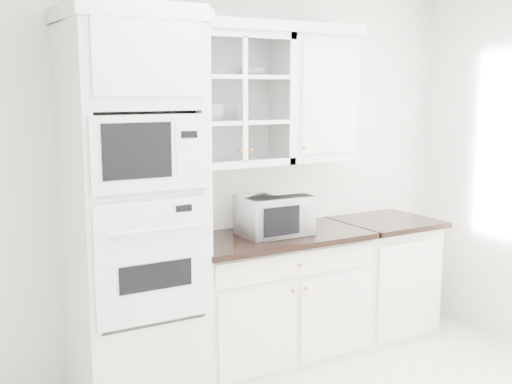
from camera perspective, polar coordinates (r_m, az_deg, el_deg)
room_shell at (r=3.40m, az=6.77°, el=6.70°), size 4.00×3.50×2.70m
oven_column at (r=3.99m, az=-10.80°, el=-1.44°), size 0.76×0.68×2.40m
base_cabinet_run at (r=4.63m, az=1.61°, el=-9.22°), size 1.32×0.67×0.92m
extra_base_cabinet at (r=5.20m, az=11.10°, el=-7.31°), size 0.72×0.67×0.92m
upper_cabinet_glass at (r=4.39m, az=-2.06°, el=8.21°), size 0.80×0.33×0.90m
upper_cabinet_solid at (r=4.74m, az=5.22°, el=8.25°), size 0.55×0.33×0.90m
crown_molding at (r=4.34m, az=-3.20°, el=14.61°), size 2.14×0.38×0.07m
countertop_microwave at (r=4.45m, az=1.57°, el=-2.03°), size 0.48×0.41×0.28m
bowl_a at (r=4.32m, az=-3.69°, el=10.64°), size 0.26×0.26×0.05m
bowl_b at (r=4.49m, az=-0.27°, el=10.63°), size 0.18×0.18×0.05m
cup_a at (r=4.33m, az=-3.82°, el=7.07°), size 0.18×0.18×0.11m
cup_b at (r=4.44m, az=-1.21°, el=7.04°), size 0.11×0.11×0.10m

